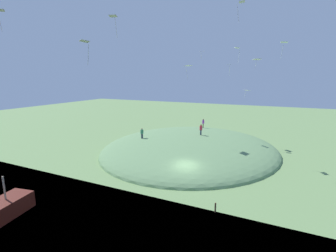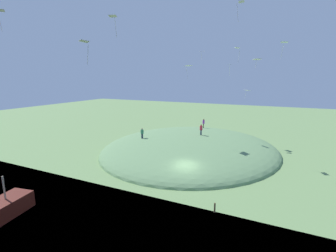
% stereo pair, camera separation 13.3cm
% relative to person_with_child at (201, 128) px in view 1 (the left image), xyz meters
% --- Properties ---
extents(ground_plane, '(160.00, 160.00, 0.00)m').
position_rel_person_with_child_xyz_m(ground_plane, '(-12.42, -2.19, -3.17)').
color(ground_plane, '#698B52').
extents(grass_hill, '(29.80, 26.97, 4.18)m').
position_rel_person_with_child_xyz_m(grass_hill, '(-1.64, 1.28, -3.17)').
color(grass_hill, '#648959').
rests_on(grass_hill, ground_plane).
extents(person_with_child, '(0.52, 0.52, 1.77)m').
position_rel_person_with_child_xyz_m(person_with_child, '(0.00, 0.00, 0.00)').
color(person_with_child, '#25304A').
rests_on(person_with_child, grass_hill).
extents(person_on_hilltop, '(0.64, 0.64, 1.62)m').
position_rel_person_with_child_xyz_m(person_on_hilltop, '(-4.79, 8.18, -0.44)').
color(person_on_hilltop, '#283443').
rests_on(person_on_hilltop, grass_hill).
extents(person_near_shore, '(0.51, 0.51, 1.78)m').
position_rel_person_with_child_xyz_m(person_near_shore, '(7.65, 1.92, -0.42)').
color(person_near_shore, black).
rests_on(person_near_shore, grass_hill).
extents(kite_0, '(1.15, 1.23, 1.97)m').
position_rel_person_with_child_xyz_m(kite_0, '(-20.91, 3.61, 10.84)').
color(kite_0, white).
extents(kite_1, '(0.69, 0.85, 1.98)m').
position_rel_person_with_child_xyz_m(kite_1, '(-17.08, 3.52, 13.49)').
color(kite_1, white).
extents(kite_3, '(1.13, 0.81, 1.87)m').
position_rel_person_with_child_xyz_m(kite_3, '(-4.79, -11.09, 11.94)').
color(kite_3, white).
extents(kite_4, '(1.29, 1.09, 1.88)m').
position_rel_person_with_child_xyz_m(kite_4, '(-3.72, 0.98, 9.61)').
color(kite_4, white).
extents(kite_5, '(0.48, 0.66, 1.81)m').
position_rel_person_with_child_xyz_m(kite_5, '(4.51, -3.12, 9.95)').
color(kite_5, silver).
extents(kite_6, '(0.56, 0.79, 1.27)m').
position_rel_person_with_child_xyz_m(kite_6, '(2.43, 0.93, 12.15)').
color(kite_6, silver).
extents(kite_7, '(1.12, 1.15, 1.16)m').
position_rel_person_with_child_xyz_m(kite_7, '(-5.19, -8.32, 10.14)').
color(kite_7, white).
extents(kite_8, '(0.71, 0.61, 1.61)m').
position_rel_person_with_child_xyz_m(kite_8, '(-15.08, -7.74, 13.92)').
color(kite_8, white).
extents(kite_9, '(1.06, 0.93, 1.99)m').
position_rel_person_with_child_xyz_m(kite_9, '(-2.38, -5.46, 11.80)').
color(kite_9, white).
extents(kite_11, '(1.22, 1.26, 1.37)m').
position_rel_person_with_child_xyz_m(kite_11, '(5.06, -6.12, 5.94)').
color(kite_11, white).
extents(mooring_post, '(0.14, 0.14, 0.85)m').
position_rel_person_with_child_xyz_m(mooring_post, '(-18.21, -7.05, -2.74)').
color(mooring_post, brown).
rests_on(mooring_post, ground_plane).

